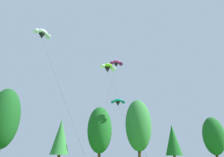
# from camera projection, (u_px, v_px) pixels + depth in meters

# --- Properties ---
(treeline_tree_c) EXTENTS (5.91, 5.91, 15.22)m
(treeline_tree_c) POSITION_uv_depth(u_px,v_px,m) (4.00, 118.00, 40.99)
(treeline_tree_c) COLOR #472D19
(treeline_tree_c) RESTS_ON ground_plane
(treeline_tree_d) EXTENTS (3.60, 3.60, 9.09)m
(treeline_tree_d) POSITION_uv_depth(u_px,v_px,m) (60.00, 137.00, 40.86)
(treeline_tree_d) COLOR #472D19
(treeline_tree_d) RESTS_ON ground_plane
(treeline_tree_e) EXTENTS (5.04, 5.04, 12.01)m
(treeline_tree_e) POSITION_uv_depth(u_px,v_px,m) (100.00, 130.00, 43.00)
(treeline_tree_e) COLOR #472D19
(treeline_tree_e) RESTS_ON ground_plane
(treeline_tree_f) EXTENTS (5.55, 5.55, 13.87)m
(treeline_tree_f) POSITION_uv_depth(u_px,v_px,m) (138.00, 125.00, 44.63)
(treeline_tree_f) COLOR #472D19
(treeline_tree_f) RESTS_ON ground_plane
(treeline_tree_g) EXTENTS (3.47, 3.47, 8.49)m
(treeline_tree_g) POSITION_uv_depth(u_px,v_px,m) (173.00, 140.00, 44.02)
(treeline_tree_g) COLOR #472D19
(treeline_tree_g) RESTS_ON ground_plane
(treeline_tree_h) EXTENTS (4.60, 4.60, 10.36)m
(treeline_tree_h) POSITION_uv_depth(u_px,v_px,m) (214.00, 136.00, 45.48)
(treeline_tree_h) COLOR #472D19
(treeline_tree_h) RESTS_ON ground_plane
(parafoil_kite_high_magenta) EXTENTS (7.53, 19.47, 20.51)m
(parafoil_kite_high_magenta) POSITION_uv_depth(u_px,v_px,m) (116.00, 64.00, 44.83)
(parafoil_kite_high_magenta) COLOR #D12893
(parafoil_kite_mid_lime_white) EXTENTS (6.15, 10.54, 17.60)m
(parafoil_kite_mid_lime_white) POSITION_uv_depth(u_px,v_px,m) (108.00, 68.00, 39.59)
(parafoil_kite_mid_lime_white) COLOR #93D633
(parafoil_kite_far_white) EXTENTS (10.50, 14.39, 22.87)m
(parafoil_kite_far_white) POSITION_uv_depth(u_px,v_px,m) (42.00, 34.00, 37.96)
(parafoil_kite_far_white) COLOR white
(parafoil_kite_low_teal) EXTENTS (3.21, 14.47, 12.02)m
(parafoil_kite_low_teal) POSITION_uv_depth(u_px,v_px,m) (118.00, 102.00, 42.30)
(parafoil_kite_low_teal) COLOR teal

